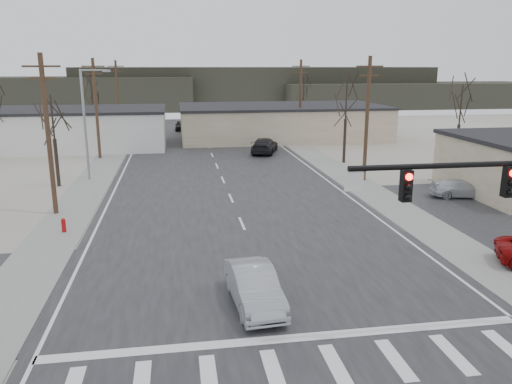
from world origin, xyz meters
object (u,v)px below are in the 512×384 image
sedan_crossing (254,286)px  car_parked_silver (460,189)px  car_far_b (181,125)px  car_far_a (264,145)px  fire_hydrant (64,225)px

sedan_crossing → car_parked_silver: 22.39m
sedan_crossing → car_parked_silver: bearing=35.2°
sedan_crossing → car_far_b: bearing=87.8°
car_far_a → car_far_b: (-8.67, 21.60, -0.13)m
fire_hydrant → car_far_b: 46.60m
car_far_a → car_parked_silver: (10.66, -20.68, -0.22)m
car_far_b → sedan_crossing: bearing=-86.7°
fire_hydrant → car_parked_silver: (26.57, 3.74, 0.20)m
sedan_crossing → car_parked_silver: (17.27, 14.24, -0.16)m
fire_hydrant → car_parked_silver: car_parked_silver is taller
fire_hydrant → car_parked_silver: 26.83m
fire_hydrant → car_far_a: (15.91, 24.43, 0.42)m
fire_hydrant → car_far_a: car_far_a is taller
car_parked_silver → car_far_b: bearing=34.3°
car_far_a → car_far_b: car_far_a is taller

